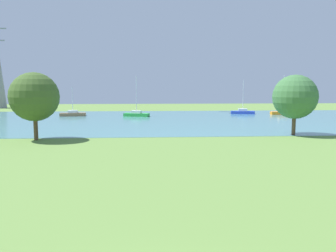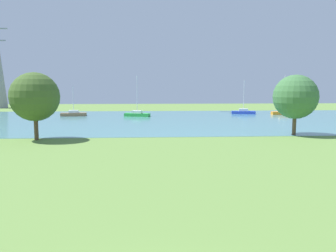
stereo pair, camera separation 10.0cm
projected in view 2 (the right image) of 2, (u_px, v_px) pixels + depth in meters
ground_plane at (150, 151)px, 29.59m from camera, size 160.00×160.00×0.00m
water_surface at (149, 120)px, 57.34m from camera, size 140.00×40.00×0.02m
sailboat_green at (137, 114)px, 63.39m from camera, size 5.03×2.93×7.65m
sailboat_blue at (243, 112)px, 69.08m from camera, size 5.01×2.52×7.00m
sailboat_orange at (284, 112)px, 67.45m from camera, size 4.89×1.81×7.94m
sailboat_brown at (74, 114)px, 64.25m from camera, size 4.91×1.92×5.65m
tree_east_far at (35, 97)px, 35.30m from camera, size 5.17×5.17×7.19m
tree_west_far at (295, 97)px, 38.91m from camera, size 5.14×5.14×7.06m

